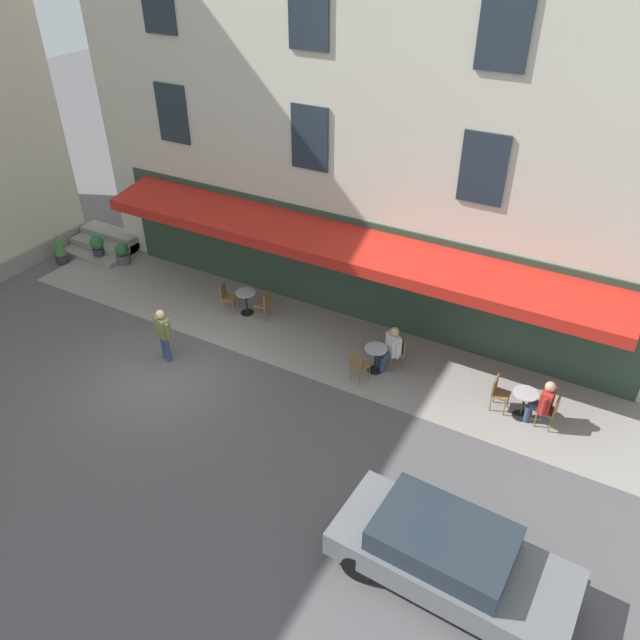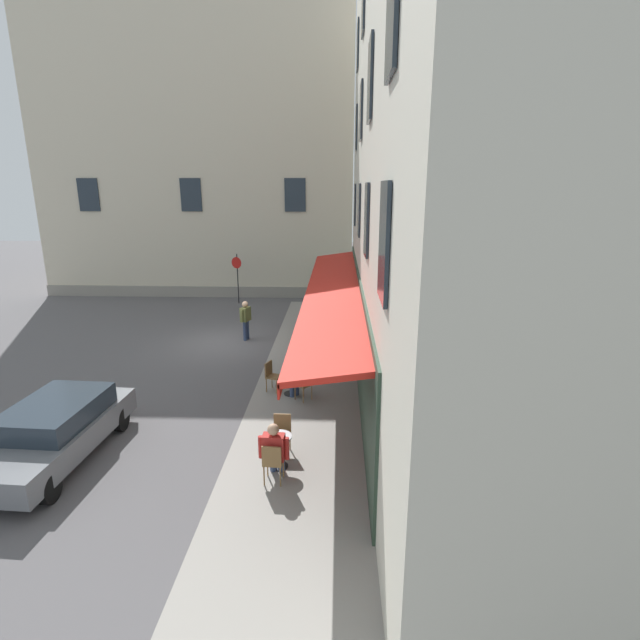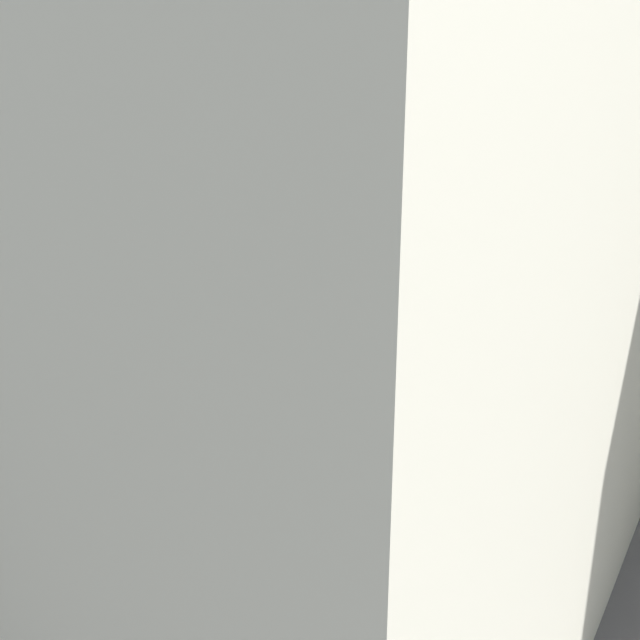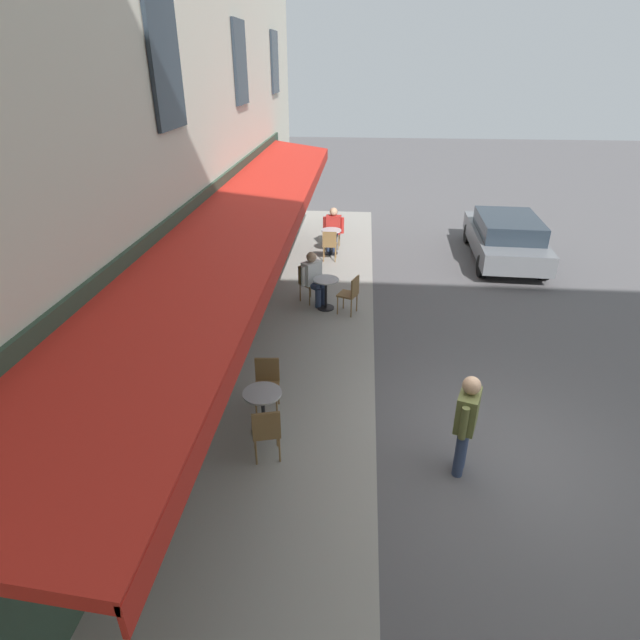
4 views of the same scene
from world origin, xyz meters
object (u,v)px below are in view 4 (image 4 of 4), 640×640
object	(u,v)px
cafe_chair_wicker_corner_left	(308,280)
parked_car_grey	(505,237)
cafe_chair_wicker_near_door	(267,380)
cafe_chair_wicker_kerbside	(351,292)
seated_companion_in_white	(314,277)
walking_pedestrian_in_olive	(466,418)
cafe_chair_wicker_facing_street	(334,230)
seated_patron_in_red	(333,228)
cafe_table_streetside	(326,289)
cafe_table_mid_terrace	(263,406)
cafe_chair_wicker_back_row	(330,243)
cafe_table_near_entrance	(331,238)
cafe_chair_wicker_corner_right	(266,429)

from	to	relation	value
cafe_chair_wicker_corner_left	parked_car_grey	size ratio (longest dim) A/B	0.21
cafe_chair_wicker_near_door	cafe_chair_wicker_kerbside	size ratio (longest dim) A/B	1.00
cafe_chair_wicker_near_door	cafe_chair_wicker_corner_left	size ratio (longest dim) A/B	1.00
seated_companion_in_white	walking_pedestrian_in_olive	bearing A→B (deg)	25.49
seated_companion_in_white	parked_car_grey	world-z (taller)	parked_car_grey
cafe_chair_wicker_facing_street	seated_patron_in_red	xyz separation A→B (m)	(0.21, -0.01, 0.15)
parked_car_grey	cafe_chair_wicker_kerbside	bearing A→B (deg)	-47.86
cafe_table_streetside	parked_car_grey	size ratio (longest dim) A/B	0.17
cafe_chair_wicker_near_door	cafe_table_mid_terrace	bearing A→B (deg)	4.27
cafe_table_mid_terrace	cafe_table_streetside	distance (m)	4.61
walking_pedestrian_in_olive	parked_car_grey	world-z (taller)	walking_pedestrian_in_olive
seated_companion_in_white	walking_pedestrian_in_olive	world-z (taller)	walking_pedestrian_in_olive
walking_pedestrian_in_olive	cafe_chair_wicker_back_row	bearing A→B (deg)	-163.93
cafe_chair_wicker_near_door	seated_patron_in_red	size ratio (longest dim) A/B	0.71
cafe_table_near_entrance	seated_patron_in_red	xyz separation A→B (m)	(-0.42, 0.03, 0.20)
cafe_chair_wicker_facing_street	cafe_chair_wicker_kerbside	xyz separation A→B (m)	(4.70, 0.67, 0.00)
cafe_table_near_entrance	cafe_chair_wicker_facing_street	world-z (taller)	cafe_chair_wicker_facing_street
cafe_chair_wicker_near_door	cafe_chair_wicker_corner_left	world-z (taller)	same
cafe_chair_wicker_facing_street	walking_pedestrian_in_olive	world-z (taller)	walking_pedestrian_in_olive
cafe_chair_wicker_corner_left	parked_car_grey	distance (m)	6.32
cafe_chair_wicker_back_row	parked_car_grey	world-z (taller)	parked_car_grey
cafe_chair_wicker_back_row	cafe_table_near_entrance	bearing A→B (deg)	179.49
cafe_chair_wicker_corner_left	cafe_table_streetside	bearing A→B (deg)	48.07
cafe_table_near_entrance	parked_car_grey	distance (m)	5.05
cafe_chair_wicker_corner_right	cafe_table_streetside	bearing A→B (deg)	174.78
cafe_table_near_entrance	cafe_chair_wicker_near_door	world-z (taller)	cafe_chair_wicker_near_door
cafe_chair_wicker_corner_left	cafe_chair_wicker_near_door	bearing A→B (deg)	-2.80
cafe_table_streetside	seated_patron_in_red	size ratio (longest dim) A/B	0.58
seated_companion_in_white	parked_car_grey	bearing A→B (deg)	123.13
cafe_table_mid_terrace	cafe_chair_wicker_corner_left	xyz separation A→B (m)	(-4.99, 0.17, 0.06)
cafe_chair_wicker_corner_right	cafe_chair_wicker_near_door	world-z (taller)	same
cafe_table_streetside	walking_pedestrian_in_olive	bearing A→B (deg)	23.86
cafe_chair_wicker_facing_street	parked_car_grey	bearing A→B (deg)	81.26
cafe_chair_wicker_facing_street	seated_patron_in_red	distance (m)	0.26
cafe_chair_wicker_facing_street	cafe_chair_wicker_kerbside	bearing A→B (deg)	8.07
cafe_chair_wicker_back_row	cafe_chair_wicker_near_door	distance (m)	7.16
cafe_table_near_entrance	cafe_chair_wicker_kerbside	xyz separation A→B (m)	(4.07, 0.71, 0.06)
parked_car_grey	walking_pedestrian_in_olive	bearing A→B (deg)	-16.56
cafe_chair_wicker_kerbside	seated_companion_in_white	distance (m)	1.04
cafe_table_near_entrance	cafe_chair_wicker_kerbside	distance (m)	4.13
cafe_chair_wicker_near_door	seated_patron_in_red	xyz separation A→B (m)	(-8.19, 0.59, 0.15)
cafe_table_near_entrance	cafe_chair_wicker_near_door	xyz separation A→B (m)	(7.77, -0.56, 0.06)
cafe_chair_wicker_kerbside	seated_companion_in_white	world-z (taller)	seated_companion_in_white
cafe_table_near_entrance	cafe_table_mid_terrace	bearing A→B (deg)	-3.53
cafe_chair_wicker_back_row	cafe_table_mid_terrace	world-z (taller)	cafe_chair_wicker_back_row
cafe_chair_wicker_corner_left	cafe_table_near_entrance	bearing A→B (deg)	174.12
cafe_chair_wicker_kerbside	cafe_chair_wicker_corner_left	world-z (taller)	same
cafe_chair_wicker_corner_right	cafe_chair_wicker_near_door	size ratio (longest dim) A/B	1.00
seated_companion_in_white	cafe_chair_wicker_back_row	bearing A→B (deg)	176.36
cafe_chair_wicker_back_row	seated_patron_in_red	world-z (taller)	seated_patron_in_red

